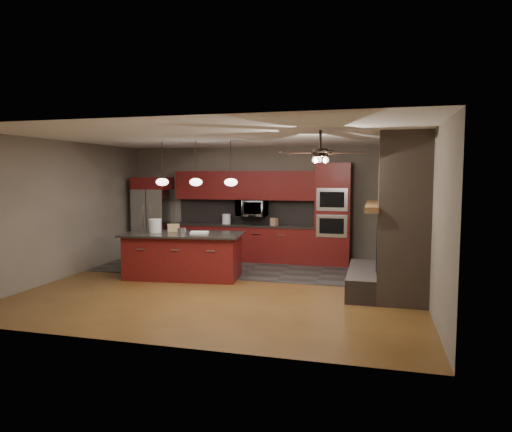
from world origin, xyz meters
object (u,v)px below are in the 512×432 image
(microwave, at_px, (252,208))
(refrigerator, at_px, (153,217))
(counter_box, at_px, (274,222))
(paint_tray, at_px, (200,232))
(cardboard_box, at_px, (173,228))
(paint_can, at_px, (182,231))
(oven_tower, at_px, (333,214))
(white_bucket, at_px, (155,226))
(kitchen_island, at_px, (183,255))
(counter_bucket, at_px, (226,219))

(microwave, distance_m, refrigerator, 2.62)
(counter_box, bearing_deg, microwave, -166.51)
(paint_tray, distance_m, cardboard_box, 0.68)
(microwave, distance_m, paint_can, 2.46)
(paint_tray, bearing_deg, oven_tower, 25.29)
(refrigerator, bearing_deg, white_bucket, -61.54)
(kitchen_island, relative_size, paint_tray, 6.96)
(paint_tray, relative_size, counter_bucket, 1.52)
(white_bucket, distance_m, counter_bucket, 2.32)
(white_bucket, bearing_deg, kitchen_island, 1.81)
(refrigerator, bearing_deg, counter_box, 0.56)
(paint_tray, xyz_separation_m, counter_box, (1.11, 2.02, 0.05))
(refrigerator, relative_size, paint_tray, 5.64)
(kitchen_island, xyz_separation_m, paint_can, (0.01, -0.09, 0.51))
(cardboard_box, bearing_deg, microwave, 29.59)
(white_bucket, height_order, paint_tray, white_bucket)
(counter_bucket, relative_size, counter_box, 1.37)
(kitchen_island, bearing_deg, white_bucket, 175.51)
(refrigerator, bearing_deg, counter_bucket, 2.37)
(white_bucket, bearing_deg, refrigerator, 118.46)
(oven_tower, bearing_deg, white_bucket, -147.91)
(microwave, bearing_deg, paint_tray, -103.98)
(oven_tower, height_order, cardboard_box, oven_tower)
(white_bucket, bearing_deg, microwave, 56.42)
(white_bucket, relative_size, cardboard_box, 1.15)
(refrigerator, distance_m, counter_bucket, 1.96)
(microwave, bearing_deg, oven_tower, -1.66)
(oven_tower, bearing_deg, counter_bucket, 179.84)
(refrigerator, relative_size, counter_bucket, 8.55)
(paint_can, distance_m, counter_bucket, 2.24)
(refrigerator, distance_m, white_bucket, 2.38)
(microwave, height_order, counter_box, microwave)
(kitchen_island, bearing_deg, paint_tray, 7.28)
(paint_can, relative_size, paint_tray, 0.48)
(refrigerator, bearing_deg, paint_can, -50.79)
(paint_can, height_order, counter_box, counter_box)
(microwave, relative_size, white_bucket, 2.65)
(paint_can, relative_size, counter_bucket, 0.74)
(counter_bucket, bearing_deg, paint_can, -95.22)
(counter_bucket, bearing_deg, oven_tower, -0.16)
(white_bucket, distance_m, paint_can, 0.63)
(white_bucket, bearing_deg, cardboard_box, 41.72)
(oven_tower, distance_m, paint_tray, 3.25)
(counter_bucket, bearing_deg, cardboard_box, -105.77)
(oven_tower, height_order, paint_tray, oven_tower)
(microwave, height_order, paint_tray, microwave)
(paint_can, height_order, paint_tray, paint_can)
(cardboard_box, bearing_deg, counter_box, 17.22)
(counter_box, bearing_deg, paint_tray, -95.52)
(kitchen_island, distance_m, counter_box, 2.60)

